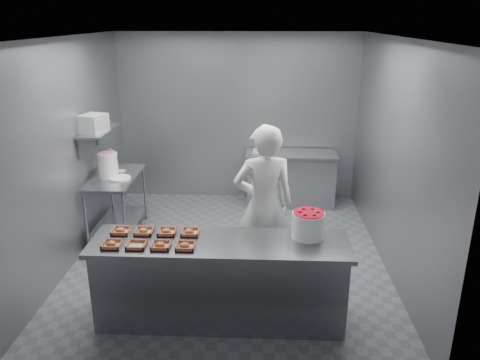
# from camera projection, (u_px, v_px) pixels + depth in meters

# --- Properties ---
(floor) EXTENTS (4.50, 4.50, 0.00)m
(floor) POSITION_uv_depth(u_px,v_px,m) (230.00, 256.00, 6.22)
(floor) COLOR #4C4C51
(floor) RESTS_ON ground
(ceiling) EXTENTS (4.50, 4.50, 0.00)m
(ceiling) POSITION_uv_depth(u_px,v_px,m) (228.00, 37.00, 5.30)
(ceiling) COLOR white
(ceiling) RESTS_ON wall_back
(wall_back) EXTENTS (4.00, 0.04, 2.80)m
(wall_back) POSITION_uv_depth(u_px,v_px,m) (238.00, 118.00, 7.88)
(wall_back) COLOR slate
(wall_back) RESTS_ON ground
(wall_left) EXTENTS (0.04, 4.50, 2.80)m
(wall_left) POSITION_uv_depth(u_px,v_px,m) (69.00, 153.00, 5.85)
(wall_left) COLOR slate
(wall_left) RESTS_ON ground
(wall_right) EXTENTS (0.04, 4.50, 2.80)m
(wall_right) POSITION_uv_depth(u_px,v_px,m) (393.00, 157.00, 5.68)
(wall_right) COLOR slate
(wall_right) RESTS_ON ground
(service_counter) EXTENTS (2.60, 0.70, 0.90)m
(service_counter) POSITION_uv_depth(u_px,v_px,m) (220.00, 281.00, 4.80)
(service_counter) COLOR slate
(service_counter) RESTS_ON ground
(prep_table) EXTENTS (0.60, 1.20, 0.90)m
(prep_table) POSITION_uv_depth(u_px,v_px,m) (117.00, 196.00, 6.67)
(prep_table) COLOR slate
(prep_table) RESTS_ON ground
(back_counter) EXTENTS (1.50, 0.60, 0.90)m
(back_counter) POSITION_uv_depth(u_px,v_px,m) (290.00, 179.00, 7.83)
(back_counter) COLOR slate
(back_counter) RESTS_ON ground
(wall_shelf) EXTENTS (0.35, 0.90, 0.03)m
(wall_shelf) POSITION_uv_depth(u_px,v_px,m) (98.00, 131.00, 6.36)
(wall_shelf) COLOR slate
(wall_shelf) RESTS_ON wall_left
(tray_0) EXTENTS (0.19, 0.18, 0.06)m
(tray_0) POSITION_uv_depth(u_px,v_px,m) (112.00, 244.00, 4.55)
(tray_0) COLOR tan
(tray_0) RESTS_ON service_counter
(tray_1) EXTENTS (0.19, 0.18, 0.04)m
(tray_1) POSITION_uv_depth(u_px,v_px,m) (136.00, 245.00, 4.54)
(tray_1) COLOR tan
(tray_1) RESTS_ON service_counter
(tray_2) EXTENTS (0.19, 0.18, 0.06)m
(tray_2) POSITION_uv_depth(u_px,v_px,m) (161.00, 245.00, 4.53)
(tray_2) COLOR tan
(tray_2) RESTS_ON service_counter
(tray_3) EXTENTS (0.19, 0.18, 0.06)m
(tray_3) POSITION_uv_depth(u_px,v_px,m) (185.00, 246.00, 4.52)
(tray_3) COLOR tan
(tray_3) RESTS_ON service_counter
(tray_4) EXTENTS (0.19, 0.18, 0.06)m
(tray_4) POSITION_uv_depth(u_px,v_px,m) (121.00, 231.00, 4.84)
(tray_4) COLOR tan
(tray_4) RESTS_ON service_counter
(tray_5) EXTENTS (0.19, 0.18, 0.06)m
(tray_5) POSITION_uv_depth(u_px,v_px,m) (144.00, 231.00, 4.83)
(tray_5) COLOR tan
(tray_5) RESTS_ON service_counter
(tray_6) EXTENTS (0.19, 0.18, 0.06)m
(tray_6) POSITION_uv_depth(u_px,v_px,m) (167.00, 232.00, 4.82)
(tray_6) COLOR tan
(tray_6) RESTS_ON service_counter
(tray_7) EXTENTS (0.19, 0.18, 0.06)m
(tray_7) POSITION_uv_depth(u_px,v_px,m) (190.00, 232.00, 4.81)
(tray_7) COLOR tan
(tray_7) RESTS_ON service_counter
(worker) EXTENTS (0.76, 0.56, 1.91)m
(worker) POSITION_uv_depth(u_px,v_px,m) (264.00, 206.00, 5.39)
(worker) COLOR white
(worker) RESTS_ON ground
(strawberry_tub) EXTENTS (0.33, 0.33, 0.27)m
(strawberry_tub) POSITION_uv_depth(u_px,v_px,m) (308.00, 224.00, 4.70)
(strawberry_tub) COLOR white
(strawberry_tub) RESTS_ON service_counter
(glaze_bucket) EXTENTS (0.29, 0.27, 0.42)m
(glaze_bucket) POSITION_uv_depth(u_px,v_px,m) (108.00, 165.00, 6.47)
(glaze_bucket) COLOR white
(glaze_bucket) RESTS_ON prep_table
(bucket_lid) EXTENTS (0.35, 0.35, 0.02)m
(bucket_lid) POSITION_uv_depth(u_px,v_px,m) (120.00, 178.00, 6.45)
(bucket_lid) COLOR white
(bucket_lid) RESTS_ON prep_table
(rag) EXTENTS (0.16, 0.15, 0.02)m
(rag) POSITION_uv_depth(u_px,v_px,m) (119.00, 171.00, 6.76)
(rag) COLOR #CCB28C
(rag) RESTS_ON prep_table
(appliance) EXTENTS (0.36, 0.39, 0.24)m
(appliance) POSITION_uv_depth(u_px,v_px,m) (93.00, 123.00, 6.17)
(appliance) COLOR gray
(appliance) RESTS_ON wall_shelf
(paper_stack) EXTENTS (0.34, 0.28, 0.05)m
(paper_stack) POSITION_uv_depth(u_px,v_px,m) (262.00, 151.00, 7.69)
(paper_stack) COLOR silver
(paper_stack) RESTS_ON back_counter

